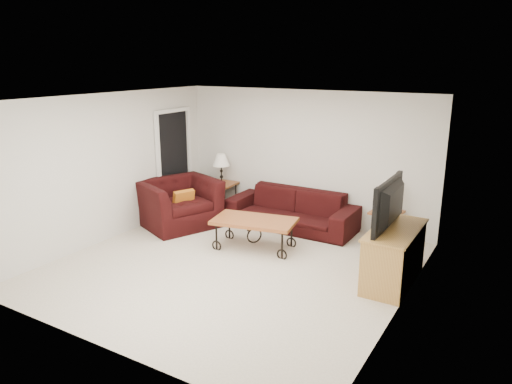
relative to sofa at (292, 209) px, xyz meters
The scene contains 20 objects.
ground 2.05m from the sofa, 89.54° to the right, with size 5.00×5.00×0.00m, color beige.
wall_back 1.02m from the sofa, 88.09° to the left, with size 5.00×0.02×2.50m, color silver.
wall_front 4.61m from the sofa, 89.80° to the right, with size 5.00×0.02×2.50m, color silver.
wall_left 3.33m from the sofa, 140.88° to the right, with size 0.02×5.00×2.50m, color silver.
wall_right 3.35m from the sofa, 38.76° to the right, with size 0.02×5.00×2.50m, color silver.
ceiling 2.95m from the sofa, 89.54° to the right, with size 5.00×5.00×0.00m, color white.
doorway 2.57m from the sofa, behind, with size 0.08×0.94×2.04m, color black.
sofa is the anchor object (origin of this frame).
side_table_left 1.70m from the sofa, behind, with size 0.55×0.55×0.60m, color #9C4D27.
side_table_right 1.72m from the sofa, ahead, with size 0.49×0.49×0.54m, color #9C4D27.
lamp_left 1.78m from the sofa, behind, with size 0.34×0.34×0.60m, color black, non-canonical shape.
lamp_right 1.78m from the sofa, ahead, with size 0.31×0.31×0.54m, color black, non-canonical shape.
photo_frame_left 1.86m from the sofa, behind, with size 0.12×0.02×0.10m, color black.
photo_frame_right 1.87m from the sofa, ahead, with size 0.11×0.01×0.09m, color black.
coffee_table 1.23m from the sofa, 93.31° to the right, with size 1.33×0.72×0.50m, color #9C4D27.
armchair 2.10m from the sofa, 152.43° to the right, with size 1.34×1.17×0.87m, color black.
throw_pillow 2.00m from the sofa, 149.15° to the right, with size 0.39×0.10×0.39m, color #BD6718.
tv_stand 2.61m from the sofa, 30.65° to the right, with size 0.55×1.32×0.79m, color #BB9245.
television 2.71m from the sofa, 30.88° to the right, with size 1.19×0.16×0.68m, color black.
backpack 1.75m from the sofa, 12.86° to the right, with size 0.32×0.25×0.42m, color black.
Camera 1 is at (3.73, -5.60, 3.02)m, focal length 33.68 mm.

